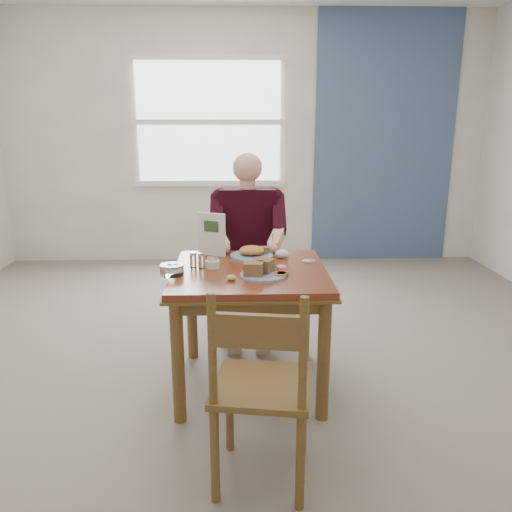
{
  "coord_description": "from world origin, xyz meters",
  "views": [
    {
      "loc": [
        -0.05,
        -2.82,
        1.58
      ],
      "look_at": [
        0.04,
        0.0,
        0.83
      ],
      "focal_mm": 35.0,
      "sensor_mm": 36.0,
      "label": 1
    }
  ],
  "objects_px": {
    "chair_far": "(248,274)",
    "chair_near": "(261,388)",
    "diner": "(248,234)",
    "near_plate": "(262,270)",
    "far_plate": "(252,253)",
    "table": "(250,287)"
  },
  "relations": [
    {
      "from": "table",
      "to": "chair_far",
      "type": "relative_size",
      "value": 0.97
    },
    {
      "from": "diner",
      "to": "table",
      "type": "bearing_deg",
      "value": -90.0
    },
    {
      "from": "chair_far",
      "to": "far_plate",
      "type": "relative_size",
      "value": 2.81
    },
    {
      "from": "table",
      "to": "diner",
      "type": "height_order",
      "value": "diner"
    },
    {
      "from": "near_plate",
      "to": "chair_near",
      "type": "bearing_deg",
      "value": -92.59
    },
    {
      "from": "near_plate",
      "to": "diner",
      "type": "bearing_deg",
      "value": 94.51
    },
    {
      "from": "diner",
      "to": "far_plate",
      "type": "bearing_deg",
      "value": -86.77
    },
    {
      "from": "chair_near",
      "to": "chair_far",
      "type": "bearing_deg",
      "value": 91.08
    },
    {
      "from": "table",
      "to": "chair_far",
      "type": "bearing_deg",
      "value": 90.0
    },
    {
      "from": "chair_far",
      "to": "chair_near",
      "type": "xyz_separation_m",
      "value": [
        0.03,
        -1.69,
        0.0
      ]
    },
    {
      "from": "chair_far",
      "to": "far_plate",
      "type": "xyz_separation_m",
      "value": [
        0.02,
        -0.52,
        0.3
      ]
    },
    {
      "from": "near_plate",
      "to": "chair_far",
      "type": "bearing_deg",
      "value": 94.08
    },
    {
      "from": "chair_near",
      "to": "far_plate",
      "type": "distance_m",
      "value": 1.22
    },
    {
      "from": "chair_far",
      "to": "diner",
      "type": "distance_m",
      "value": 0.34
    },
    {
      "from": "diner",
      "to": "far_plate",
      "type": "xyz_separation_m",
      "value": [
        0.02,
        -0.43,
        -0.03
      ]
    },
    {
      "from": "chair_far",
      "to": "diner",
      "type": "relative_size",
      "value": 0.69
    },
    {
      "from": "chair_far",
      "to": "diner",
      "type": "bearing_deg",
      "value": -89.99
    },
    {
      "from": "table",
      "to": "diner",
      "type": "relative_size",
      "value": 0.66
    },
    {
      "from": "diner",
      "to": "near_plate",
      "type": "xyz_separation_m",
      "value": [
        0.07,
        -0.84,
        -0.03
      ]
    },
    {
      "from": "diner",
      "to": "near_plate",
      "type": "height_order",
      "value": "diner"
    },
    {
      "from": "far_plate",
      "to": "near_plate",
      "type": "bearing_deg",
      "value": -84.18
    },
    {
      "from": "chair_far",
      "to": "near_plate",
      "type": "relative_size",
      "value": 2.97
    }
  ]
}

